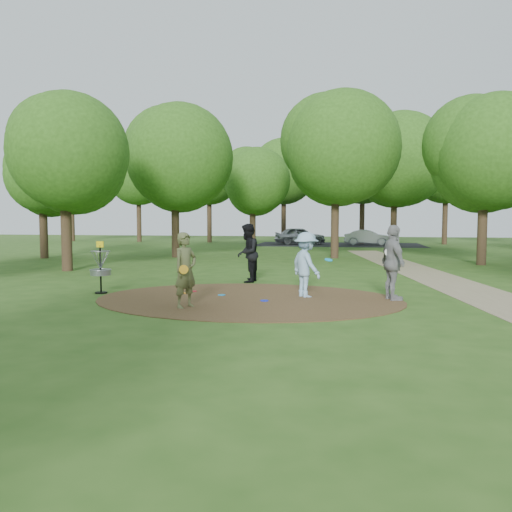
# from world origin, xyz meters

# --- Properties ---
(ground) EXTENTS (100.00, 100.00, 0.00)m
(ground) POSITION_xyz_m (0.00, 0.00, 0.00)
(ground) COLOR #2D5119
(ground) RESTS_ON ground
(dirt_clearing) EXTENTS (8.40, 8.40, 0.02)m
(dirt_clearing) POSITION_xyz_m (0.00, 0.00, 0.01)
(dirt_clearing) COLOR #47301C
(dirt_clearing) RESTS_ON ground
(footpath) EXTENTS (7.55, 39.89, 0.01)m
(footpath) POSITION_xyz_m (6.50, 2.00, 0.01)
(footpath) COLOR #8C7A5B
(footpath) RESTS_ON ground
(parking_lot) EXTENTS (14.00, 8.00, 0.01)m
(parking_lot) POSITION_xyz_m (2.00, 30.00, 0.00)
(parking_lot) COLOR black
(parking_lot) RESTS_ON ground
(player_observer_with_disc) EXTENTS (0.72, 0.81, 1.87)m
(player_observer_with_disc) POSITION_xyz_m (-1.26, -1.59, 0.93)
(player_observer_with_disc) COLOR brown
(player_observer_with_disc) RESTS_ON ground
(player_throwing_with_disc) EXTENTS (1.41, 1.35, 1.83)m
(player_throwing_with_disc) POSITION_xyz_m (1.53, 0.62, 0.92)
(player_throwing_with_disc) COLOR #8FB7D5
(player_throwing_with_disc) RESTS_ON ground
(player_walking_with_disc) EXTENTS (0.78, 1.00, 2.03)m
(player_walking_with_disc) POSITION_xyz_m (-0.73, 3.60, 1.02)
(player_walking_with_disc) COLOR black
(player_walking_with_disc) RESTS_ON ground
(player_waiting_with_disc) EXTENTS (0.87, 1.29, 2.04)m
(player_waiting_with_disc) POSITION_xyz_m (3.87, 0.48, 1.02)
(player_waiting_with_disc) COLOR gray
(player_waiting_with_disc) RESTS_ON ground
(disc_ground_cyan) EXTENTS (0.22, 0.22, 0.02)m
(disc_ground_cyan) POSITION_xyz_m (-0.86, 0.44, 0.03)
(disc_ground_cyan) COLOR #1A8DD2
(disc_ground_cyan) RESTS_ON dirt_clearing
(disc_ground_blue) EXTENTS (0.22, 0.22, 0.02)m
(disc_ground_blue) POSITION_xyz_m (0.50, -0.33, 0.03)
(disc_ground_blue) COLOR #0D1FE2
(disc_ground_blue) RESTS_ON dirt_clearing
(disc_ground_red) EXTENTS (0.22, 0.22, 0.02)m
(disc_ground_red) POSITION_xyz_m (-1.88, 0.99, 0.03)
(disc_ground_red) COLOR red
(disc_ground_red) RESTS_ON dirt_clearing
(car_left) EXTENTS (4.67, 2.78, 1.49)m
(car_left) POSITION_xyz_m (-1.31, 29.93, 0.75)
(car_left) COLOR #999AA0
(car_left) RESTS_ON ground
(car_right) EXTENTS (3.99, 1.58, 1.29)m
(car_right) POSITION_xyz_m (4.45, 29.70, 0.65)
(car_right) COLOR #AEB1B6
(car_right) RESTS_ON ground
(disc_ground_orange) EXTENTS (0.22, 0.22, 0.02)m
(disc_ground_orange) POSITION_xyz_m (-1.95, 0.63, 0.03)
(disc_ground_orange) COLOR orange
(disc_ground_orange) RESTS_ON dirt_clearing
(disc_golf_basket) EXTENTS (0.63, 0.63, 1.54)m
(disc_golf_basket) POSITION_xyz_m (-4.50, 0.30, 0.87)
(disc_golf_basket) COLOR black
(disc_golf_basket) RESTS_ON ground
(tree_ring) EXTENTS (37.01, 46.01, 9.60)m
(tree_ring) POSITION_xyz_m (2.22, 10.33, 5.31)
(tree_ring) COLOR #332316
(tree_ring) RESTS_ON ground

